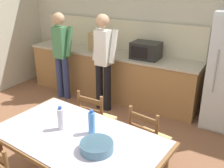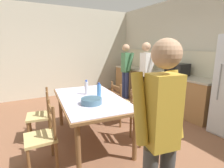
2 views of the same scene
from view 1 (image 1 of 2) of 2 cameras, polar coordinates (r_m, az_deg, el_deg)
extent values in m
cube|color=beige|center=(5.03, 12.51, 11.98)|extent=(6.52, 0.12, 2.90)
cube|color=#9E7042|center=(5.32, -0.40, 1.82)|extent=(3.53, 0.62, 0.89)
cube|color=#B2A893|center=(5.17, -0.41, 6.65)|extent=(3.57, 0.66, 0.04)
cube|color=#B7BCC1|center=(5.60, -7.50, 7.74)|extent=(0.52, 0.38, 0.02)
cube|color=beige|center=(5.36, 1.28, 10.72)|extent=(3.53, 0.03, 0.60)
cylinder|color=#A5AAB2|center=(4.13, 21.56, 2.59)|extent=(0.02, 0.02, 0.65)
cube|color=black|center=(4.79, 7.41, 7.27)|extent=(0.50, 0.38, 0.30)
cube|color=black|center=(4.63, 5.88, 6.83)|extent=(0.30, 0.01, 0.19)
cube|color=tan|center=(5.27, -3.66, 9.13)|extent=(0.24, 0.16, 0.36)
cylinder|color=brown|center=(3.36, -22.89, -14.98)|extent=(0.07, 0.07, 0.74)
cylinder|color=brown|center=(3.75, -12.21, -9.40)|extent=(0.07, 0.07, 0.74)
cube|color=brown|center=(2.80, -7.54, -11.56)|extent=(1.92, 1.20, 0.04)
cube|color=#B7B2CC|center=(2.79, -7.57, -11.15)|extent=(1.85, 1.16, 0.01)
cylinder|color=silver|center=(2.86, -11.09, -7.50)|extent=(0.07, 0.07, 0.24)
cylinder|color=#2D51B2|center=(2.80, -11.30, -5.10)|extent=(0.04, 0.04, 0.03)
cylinder|color=#4C8ED6|center=(2.75, -4.45, -8.47)|extent=(0.07, 0.07, 0.24)
cylinder|color=#2D51B2|center=(2.68, -4.54, -5.99)|extent=(0.04, 0.04, 0.03)
cylinder|color=slate|center=(2.54, -3.36, -13.42)|extent=(0.32, 0.32, 0.09)
cylinder|color=slate|center=(2.51, -3.37, -12.78)|extent=(0.31, 0.31, 0.02)
cylinder|color=brown|center=(3.55, 11.96, -14.61)|extent=(0.04, 0.04, 0.41)
cylinder|color=brown|center=(3.69, 6.91, -12.68)|extent=(0.04, 0.04, 0.41)
cylinder|color=brown|center=(3.31, 9.08, -17.51)|extent=(0.04, 0.04, 0.41)
cylinder|color=brown|center=(3.46, 3.76, -15.26)|extent=(0.04, 0.04, 0.41)
cube|color=tan|center=(3.36, 8.13, -11.92)|extent=(0.48, 0.46, 0.04)
cylinder|color=brown|center=(3.03, 9.63, -10.59)|extent=(0.04, 0.04, 0.46)
cylinder|color=brown|center=(3.19, 3.97, -8.49)|extent=(0.04, 0.04, 0.46)
cube|color=brown|center=(3.04, 6.83, -7.46)|extent=(0.36, 0.08, 0.07)
cube|color=brown|center=(3.12, 6.70, -9.88)|extent=(0.36, 0.08, 0.07)
cylinder|color=brown|center=(3.90, 0.54, -10.32)|extent=(0.04, 0.04, 0.41)
cylinder|color=brown|center=(4.07, -3.93, -8.92)|extent=(0.04, 0.04, 0.41)
cylinder|color=brown|center=(3.66, -2.16, -12.80)|extent=(0.04, 0.04, 0.41)
cylinder|color=brown|center=(3.83, -6.81, -11.17)|extent=(0.04, 0.04, 0.41)
cube|color=tan|center=(3.74, -3.17, -7.88)|extent=(0.42, 0.40, 0.04)
cylinder|color=brown|center=(3.41, -2.27, -6.26)|extent=(0.04, 0.04, 0.46)
cylinder|color=brown|center=(3.59, -7.15, -4.84)|extent=(0.04, 0.04, 0.46)
cube|color=brown|center=(3.44, -4.85, -3.64)|extent=(0.36, 0.03, 0.07)
cube|color=brown|center=(3.51, -4.77, -5.87)|extent=(0.36, 0.03, 0.07)
cylinder|color=navy|center=(5.41, -11.32, 1.48)|extent=(0.13, 0.13, 0.85)
cylinder|color=navy|center=(5.31, -9.94, 1.16)|extent=(0.13, 0.13, 0.85)
cube|color=#478456|center=(5.15, -11.21, 8.86)|extent=(0.24, 0.19, 0.60)
sphere|color=tan|center=(5.07, -11.60, 13.79)|extent=(0.23, 0.23, 0.23)
cylinder|color=#478456|center=(5.30, -12.14, 9.46)|extent=(0.10, 0.23, 0.57)
cylinder|color=#478456|center=(5.09, -9.28, 9.13)|extent=(0.10, 0.23, 0.57)
cylinder|color=black|center=(4.84, -2.75, -0.49)|extent=(0.13, 0.13, 0.87)
cylinder|color=black|center=(4.76, -1.01, -0.89)|extent=(0.13, 0.13, 0.87)
cube|color=white|center=(4.56, -2.00, 7.89)|extent=(0.24, 0.20, 0.61)
sphere|color=tan|center=(4.47, -2.08, 13.58)|extent=(0.23, 0.23, 0.23)
cylinder|color=white|center=(4.70, -3.34, 8.63)|extent=(0.10, 0.23, 0.58)
cylinder|color=white|center=(4.53, 0.32, 8.14)|extent=(0.10, 0.23, 0.58)
camera|label=2|loc=(1.58, 79.62, -22.01)|focal=28.00mm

